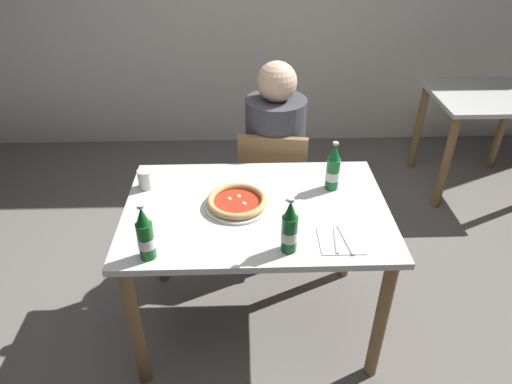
# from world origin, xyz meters

# --- Properties ---
(ground_plane) EXTENTS (8.00, 8.00, 0.00)m
(ground_plane) POSITION_xyz_m (0.00, 0.00, 0.00)
(ground_plane) COLOR slate
(dining_table_main) EXTENTS (1.20, 0.80, 0.75)m
(dining_table_main) POSITION_xyz_m (0.00, 0.00, 0.64)
(dining_table_main) COLOR silver
(dining_table_main) RESTS_ON ground_plane
(chair_behind_table) EXTENTS (0.45, 0.45, 0.85)m
(chair_behind_table) POSITION_xyz_m (0.12, 0.61, 0.48)
(chair_behind_table) COLOR olive
(chair_behind_table) RESTS_ON ground_plane
(diner_seated) EXTENTS (0.34, 0.34, 1.21)m
(diner_seated) POSITION_xyz_m (0.13, 0.66, 0.58)
(diner_seated) COLOR #2D3342
(diner_seated) RESTS_ON ground_plane
(dining_table_background) EXTENTS (0.80, 0.70, 0.75)m
(dining_table_background) POSITION_xyz_m (1.70, 1.32, 0.59)
(dining_table_background) COLOR silver
(dining_table_background) RESTS_ON ground_plane
(pizza_margherita_near) EXTENTS (0.30, 0.30, 0.04)m
(pizza_margherita_near) POSITION_xyz_m (-0.09, 0.02, 0.77)
(pizza_margherita_near) COLOR white
(pizza_margherita_near) RESTS_ON dining_table_main
(beer_bottle_left) EXTENTS (0.07, 0.07, 0.25)m
(beer_bottle_left) POSITION_xyz_m (0.37, 0.15, 0.85)
(beer_bottle_left) COLOR #196B2D
(beer_bottle_left) RESTS_ON dining_table_main
(beer_bottle_center) EXTENTS (0.07, 0.07, 0.25)m
(beer_bottle_center) POSITION_xyz_m (0.12, -0.30, 0.85)
(beer_bottle_center) COLOR #14591E
(beer_bottle_center) RESTS_ON dining_table_main
(beer_bottle_right) EXTENTS (0.07, 0.07, 0.25)m
(beer_bottle_right) POSITION_xyz_m (-0.44, -0.32, 0.85)
(beer_bottle_right) COLOR #14591E
(beer_bottle_right) RESTS_ON dining_table_main
(napkin_with_cutlery) EXTENTS (0.18, 0.19, 0.01)m
(napkin_with_cutlery) POSITION_xyz_m (0.34, -0.25, 0.75)
(napkin_with_cutlery) COLOR white
(napkin_with_cutlery) RESTS_ON dining_table_main
(paper_cup) EXTENTS (0.07, 0.07, 0.09)m
(paper_cup) POSITION_xyz_m (-0.53, 0.18, 0.80)
(paper_cup) COLOR white
(paper_cup) RESTS_ON dining_table_main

